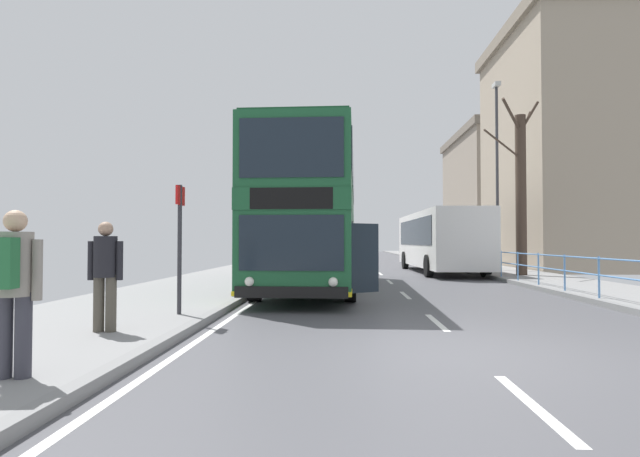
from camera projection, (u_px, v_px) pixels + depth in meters
name	position (u px, v px, depth m)	size (l,w,h in m)	color
ground	(419.00, 350.00, 6.89)	(15.80, 140.00, 0.20)	#4E4E53
double_decker_bus_main	(314.00, 217.00, 16.30)	(3.22, 11.64, 4.40)	#19512D
background_bus_far_lane	(439.00, 240.00, 24.97)	(2.87, 10.68, 2.91)	white
pedestrian_railing_far_kerb	(476.00, 256.00, 23.67)	(0.05, 34.31, 1.01)	#598CC6
pedestrian_with_backpack	(12.00, 280.00, 5.05)	(0.55, 0.55, 1.68)	#383842
pedestrian_companion	(105.00, 270.00, 7.70)	(0.54, 0.35, 1.67)	#4C473D
bus_stop_sign_near	(180.00, 234.00, 9.58)	(0.08, 0.44, 2.44)	#2D2D33
street_lamp_far_side	(497.00, 163.00, 24.48)	(0.28, 0.60, 9.08)	#38383D
bare_tree_far_00	(521.00, 192.00, 20.90)	(2.47, 1.48, 7.10)	#423328
background_building_00	(626.00, 147.00, 28.37)	(13.85, 10.89, 13.58)	gray
background_building_01	(519.00, 195.00, 49.34)	(12.33, 15.14, 12.14)	gray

